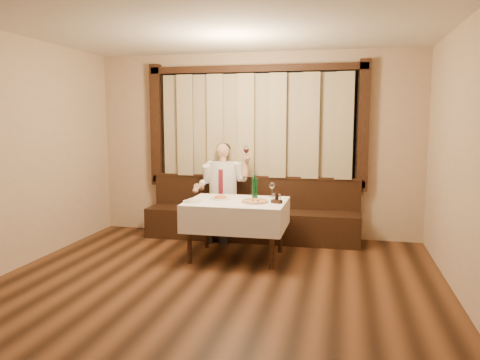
% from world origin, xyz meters
% --- Properties ---
extents(room, '(5.01, 6.01, 2.81)m').
position_xyz_m(room, '(-0.00, 0.97, 1.50)').
color(room, black).
rests_on(room, ground).
extents(banquette, '(3.20, 0.61, 0.94)m').
position_xyz_m(banquette, '(0.00, 2.72, 0.31)').
color(banquette, black).
rests_on(banquette, ground).
extents(dining_table, '(1.27, 0.97, 0.76)m').
position_xyz_m(dining_table, '(0.00, 1.70, 0.65)').
color(dining_table, black).
rests_on(dining_table, ground).
extents(pizza, '(0.35, 0.35, 0.04)m').
position_xyz_m(pizza, '(0.26, 1.61, 0.77)').
color(pizza, white).
rests_on(pizza, dining_table).
extents(pasta_red, '(0.28, 0.28, 0.09)m').
position_xyz_m(pasta_red, '(-0.24, 1.78, 0.79)').
color(pasta_red, white).
rests_on(pasta_red, dining_table).
extents(pasta_cream, '(0.24, 0.24, 0.08)m').
position_xyz_m(pasta_cream, '(-0.53, 1.50, 0.79)').
color(pasta_cream, white).
rests_on(pasta_cream, dining_table).
extents(green_bottle, '(0.08, 0.08, 0.34)m').
position_xyz_m(green_bottle, '(0.21, 1.84, 0.90)').
color(green_bottle, '#125528').
rests_on(green_bottle, dining_table).
extents(table_wine_glass, '(0.08, 0.08, 0.20)m').
position_xyz_m(table_wine_glass, '(0.40, 2.08, 0.90)').
color(table_wine_glass, white).
rests_on(table_wine_glass, dining_table).
extents(cruet_caddy, '(0.15, 0.11, 0.14)m').
position_xyz_m(cruet_caddy, '(0.53, 1.63, 0.81)').
color(cruet_caddy, black).
rests_on(cruet_caddy, dining_table).
extents(seated_man, '(0.80, 0.60, 1.45)m').
position_xyz_m(seated_man, '(-0.44, 2.63, 0.84)').
color(seated_man, black).
rests_on(seated_man, ground).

